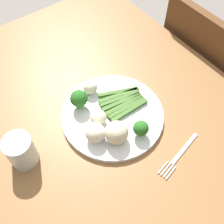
{
  "coord_description": "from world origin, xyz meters",
  "views": [
    {
      "loc": [
        -0.35,
        0.25,
        1.4
      ],
      "look_at": [
        0.0,
        -0.01,
        0.77
      ],
      "focal_mm": 43.04,
      "sensor_mm": 36.0,
      "label": 1
    }
  ],
  "objects_px": {
    "fork": "(179,155)",
    "water_glass": "(21,151)",
    "cauliflower_right": "(116,133)",
    "cauliflower_outer_edge": "(95,133)",
    "cauliflower_left": "(91,87)",
    "dining_table": "(111,137)",
    "broccoli_back_right": "(79,99)",
    "chair": "(204,82)",
    "plate": "(112,114)",
    "cauliflower_near_center": "(99,118)",
    "broccoli_back": "(141,128)",
    "asparagus_bundle": "(123,102)"
  },
  "relations": [
    {
      "from": "fork",
      "to": "water_glass",
      "type": "relative_size",
      "value": 1.78
    },
    {
      "from": "cauliflower_right",
      "to": "cauliflower_outer_edge",
      "type": "xyz_separation_m",
      "value": [
        0.03,
        0.04,
        -0.0
      ]
    },
    {
      "from": "cauliflower_outer_edge",
      "to": "cauliflower_left",
      "type": "bearing_deg",
      "value": -29.73
    },
    {
      "from": "dining_table",
      "to": "cauliflower_left",
      "type": "xyz_separation_m",
      "value": [
        0.1,
        -0.0,
        0.16
      ]
    },
    {
      "from": "cauliflower_left",
      "to": "dining_table",
      "type": "bearing_deg",
      "value": 179.05
    },
    {
      "from": "broccoli_back_right",
      "to": "water_glass",
      "type": "bearing_deg",
      "value": 103.48
    },
    {
      "from": "dining_table",
      "to": "cauliflower_left",
      "type": "height_order",
      "value": "cauliflower_left"
    },
    {
      "from": "chair",
      "to": "plate",
      "type": "distance_m",
      "value": 0.59
    },
    {
      "from": "cauliflower_outer_edge",
      "to": "cauliflower_near_center",
      "type": "bearing_deg",
      "value": -44.63
    },
    {
      "from": "chair",
      "to": "plate",
      "type": "xyz_separation_m",
      "value": [
        -0.03,
        0.53,
        0.25
      ]
    },
    {
      "from": "dining_table",
      "to": "broccoli_back_right",
      "type": "bearing_deg",
      "value": 35.35
    },
    {
      "from": "chair",
      "to": "cauliflower_near_center",
      "type": "bearing_deg",
      "value": 93.81
    },
    {
      "from": "fork",
      "to": "water_glass",
      "type": "distance_m",
      "value": 0.41
    },
    {
      "from": "cauliflower_right",
      "to": "cauliflower_near_center",
      "type": "bearing_deg",
      "value": 6.88
    },
    {
      "from": "cauliflower_left",
      "to": "water_glass",
      "type": "relative_size",
      "value": 0.47
    },
    {
      "from": "broccoli_back_right",
      "to": "cauliflower_outer_edge",
      "type": "relative_size",
      "value": 1.15
    },
    {
      "from": "cauliflower_near_center",
      "to": "cauliflower_outer_edge",
      "type": "distance_m",
      "value": 0.05
    },
    {
      "from": "broccoli_back",
      "to": "cauliflower_outer_edge",
      "type": "xyz_separation_m",
      "value": [
        0.06,
        0.1,
        -0.0
      ]
    },
    {
      "from": "dining_table",
      "to": "cauliflower_outer_edge",
      "type": "relative_size",
      "value": 21.31
    },
    {
      "from": "cauliflower_right",
      "to": "broccoli_back",
      "type": "bearing_deg",
      "value": -114.31
    },
    {
      "from": "broccoli_back_right",
      "to": "cauliflower_right",
      "type": "relative_size",
      "value": 0.99
    },
    {
      "from": "dining_table",
      "to": "cauliflower_right",
      "type": "relative_size",
      "value": 18.34
    },
    {
      "from": "fork",
      "to": "cauliflower_outer_edge",
      "type": "bearing_deg",
      "value": -59.93
    },
    {
      "from": "asparagus_bundle",
      "to": "fork",
      "type": "relative_size",
      "value": 0.84
    },
    {
      "from": "chair",
      "to": "cauliflower_outer_edge",
      "type": "height_order",
      "value": "chair"
    },
    {
      "from": "cauliflower_near_center",
      "to": "water_glass",
      "type": "xyz_separation_m",
      "value": [
        0.03,
        0.22,
        0.01
      ]
    },
    {
      "from": "cauliflower_near_center",
      "to": "fork",
      "type": "distance_m",
      "value": 0.24
    },
    {
      "from": "broccoli_back_right",
      "to": "broccoli_back",
      "type": "xyz_separation_m",
      "value": [
        -0.18,
        -0.08,
        -0.01
      ]
    },
    {
      "from": "water_glass",
      "to": "cauliflower_left",
      "type": "bearing_deg",
      "value": -73.95
    },
    {
      "from": "cauliflower_left",
      "to": "fork",
      "type": "distance_m",
      "value": 0.32
    },
    {
      "from": "plate",
      "to": "cauliflower_outer_edge",
      "type": "relative_size",
      "value": 5.39
    },
    {
      "from": "broccoli_back_right",
      "to": "fork",
      "type": "relative_size",
      "value": 0.38
    },
    {
      "from": "asparagus_bundle",
      "to": "broccoli_back",
      "type": "height_order",
      "value": "broccoli_back"
    },
    {
      "from": "broccoli_back",
      "to": "cauliflower_near_center",
      "type": "bearing_deg",
      "value": 35.24
    },
    {
      "from": "broccoli_back",
      "to": "water_glass",
      "type": "distance_m",
      "value": 0.31
    },
    {
      "from": "cauliflower_right",
      "to": "broccoli_back_right",
      "type": "bearing_deg",
      "value": 7.71
    },
    {
      "from": "asparagus_bundle",
      "to": "cauliflower_near_center",
      "type": "relative_size",
      "value": 2.98
    },
    {
      "from": "broccoli_back_right",
      "to": "cauliflower_near_center",
      "type": "bearing_deg",
      "value": -171.57
    },
    {
      "from": "cauliflower_near_center",
      "to": "broccoli_back",
      "type": "bearing_deg",
      "value": -144.76
    },
    {
      "from": "plate",
      "to": "asparagus_bundle",
      "type": "bearing_deg",
      "value": -77.75
    },
    {
      "from": "broccoli_back",
      "to": "broccoli_back_right",
      "type": "bearing_deg",
      "value": 24.53
    },
    {
      "from": "broccoli_back_right",
      "to": "water_glass",
      "type": "distance_m",
      "value": 0.21
    },
    {
      "from": "dining_table",
      "to": "broccoli_back",
      "type": "relative_size",
      "value": 22.6
    },
    {
      "from": "fork",
      "to": "cauliflower_right",
      "type": "bearing_deg",
      "value": -63.02
    },
    {
      "from": "cauliflower_outer_edge",
      "to": "fork",
      "type": "bearing_deg",
      "value": -137.88
    },
    {
      "from": "plate",
      "to": "cauliflower_outer_edge",
      "type": "distance_m",
      "value": 0.1
    },
    {
      "from": "dining_table",
      "to": "water_glass",
      "type": "xyz_separation_m",
      "value": [
        0.03,
        0.26,
        0.17
      ]
    },
    {
      "from": "plate",
      "to": "water_glass",
      "type": "bearing_deg",
      "value": 84.23
    },
    {
      "from": "broccoli_back_right",
      "to": "broccoli_back",
      "type": "relative_size",
      "value": 1.22
    },
    {
      "from": "cauliflower_near_center",
      "to": "cauliflower_left",
      "type": "xyz_separation_m",
      "value": [
        0.11,
        -0.05,
        -0.0
      ]
    }
  ]
}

